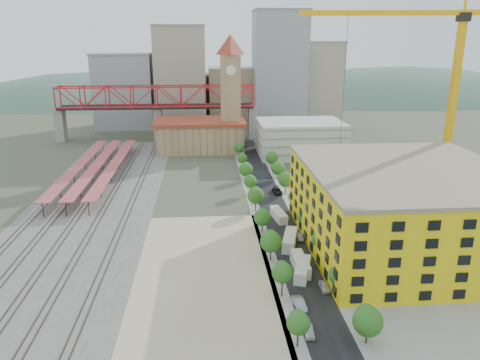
{
  "coord_description": "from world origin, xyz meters",
  "views": [
    {
      "loc": [
        -3.31,
        -116.57,
        46.26
      ],
      "look_at": [
        5.98,
        2.7,
        10.0
      ],
      "focal_mm": 35.0,
      "sensor_mm": 36.0,
      "label": 1
    }
  ],
  "objects": [
    {
      "name": "site_trailer_d",
      "position": [
        16.0,
        -1.34,
        1.23
      ],
      "size": [
        3.62,
        9.24,
        2.46
      ],
      "primitive_type": "cube",
      "rotation": [
        0.0,
        0.0,
        0.14
      ],
      "color": "silver",
      "rests_on": "ground"
    },
    {
      "name": "clock_tower",
      "position": [
        8.0,
        79.99,
        28.7
      ],
      "size": [
        12.0,
        12.0,
        52.0
      ],
      "color": "tan",
      "rests_on": "ground"
    },
    {
      "name": "car_0",
      "position": [
        13.0,
        -52.08,
        0.7
      ],
      "size": [
        2.07,
        4.24,
        1.39
      ],
      "primitive_type": "imported",
      "rotation": [
        0.0,
        0.0,
        -0.11
      ],
      "color": "silver",
      "rests_on": "ground"
    },
    {
      "name": "sidewalk_west",
      "position": [
        10.5,
        15.0,
        0.02
      ],
      "size": [
        3.0,
        170.0,
        0.04
      ],
      "primitive_type": "cube",
      "color": "gray",
      "rests_on": "ground"
    },
    {
      "name": "ballast_strip",
      "position": [
        -36.0,
        17.5,
        0.03
      ],
      "size": [
        36.0,
        165.0,
        0.06
      ],
      "primitive_type": "cube",
      "color": "#605E59",
      "rests_on": "ground"
    },
    {
      "name": "site_trailer_c",
      "position": [
        16.0,
        -17.93,
        1.41
      ],
      "size": [
        5.37,
        10.67,
        2.82
      ],
      "primitive_type": "cube",
      "rotation": [
        0.0,
        0.0,
        -0.27
      ],
      "color": "silver",
      "rests_on": "ground"
    },
    {
      "name": "construction_building",
      "position": [
        42.0,
        -20.0,
        9.41
      ],
      "size": [
        44.6,
        50.6,
        18.8
      ],
      "color": "yellow",
      "rests_on": "ground"
    },
    {
      "name": "car_3",
      "position": [
        13.0,
        27.21,
        0.65
      ],
      "size": [
        2.46,
        4.7,
        1.3
      ],
      "primitive_type": "imported",
      "rotation": [
        0.0,
        0.0,
        0.15
      ],
      "color": "navy",
      "rests_on": "ground"
    },
    {
      "name": "car_2",
      "position": [
        13.0,
        -16.55,
        0.7
      ],
      "size": [
        2.98,
        5.32,
        1.41
      ],
      "primitive_type": "imported",
      "rotation": [
        0.0,
        0.0,
        -0.13
      ],
      "color": "black",
      "rests_on": "ground"
    },
    {
      "name": "car_6",
      "position": [
        19.0,
        20.08,
        0.75
      ],
      "size": [
        2.83,
        5.53,
        1.49
      ],
      "primitive_type": "imported",
      "rotation": [
        0.0,
        0.0,
        0.07
      ],
      "color": "black",
      "rests_on": "ground"
    },
    {
      "name": "street_trees",
      "position": [
        16.0,
        5.0,
        0.0
      ],
      "size": [
        15.4,
        124.4,
        8.0
      ],
      "color": "#205C1B",
      "rests_on": "ground"
    },
    {
      "name": "site_trailer_a",
      "position": [
        16.0,
        -32.29,
        1.28
      ],
      "size": [
        5.26,
        9.63,
        2.55
      ],
      "primitive_type": "cube",
      "rotation": [
        0.0,
        0.0,
        -0.32
      ],
      "color": "silver",
      "rests_on": "ground"
    },
    {
      "name": "truss_bridge",
      "position": [
        -25.0,
        105.0,
        18.86
      ],
      "size": [
        94.0,
        9.6,
        25.6
      ],
      "color": "gray",
      "rests_on": "ground"
    },
    {
      "name": "rail_tracks",
      "position": [
        -37.8,
        17.5,
        0.15
      ],
      "size": [
        26.56,
        160.0,
        0.18
      ],
      "color": "#382B23",
      "rests_on": "ground"
    },
    {
      "name": "ground",
      "position": [
        0.0,
        0.0,
        0.0
      ],
      "size": [
        400.0,
        400.0,
        0.0
      ],
      "primitive_type": "plane",
      "color": "#474C38",
      "rests_on": "ground"
    },
    {
      "name": "parking_garage",
      "position": [
        36.0,
        70.0,
        7.0
      ],
      "size": [
        34.0,
        26.0,
        14.0
      ],
      "primitive_type": "cube",
      "color": "silver",
      "rests_on": "ground"
    },
    {
      "name": "skyline",
      "position": [
        7.47,
        142.31,
        22.81
      ],
      "size": [
        133.0,
        46.0,
        60.0
      ],
      "color": "#9EA0A3",
      "rests_on": "ground"
    },
    {
      "name": "distant_hills",
      "position": [
        45.28,
        260.0,
        -79.54
      ],
      "size": [
        647.0,
        264.0,
        227.0
      ],
      "color": "#4C6B59",
      "rests_on": "ground"
    },
    {
      "name": "station_hall",
      "position": [
        -5.0,
        82.0,
        6.67
      ],
      "size": [
        38.0,
        24.0,
        13.1
      ],
      "color": "tan",
      "rests_on": "ground"
    },
    {
      "name": "sidewalk_east",
      "position": [
        21.5,
        15.0,
        0.02
      ],
      "size": [
        3.0,
        170.0,
        0.04
      ],
      "primitive_type": "cube",
      "color": "gray",
      "rests_on": "ground"
    },
    {
      "name": "car_1",
      "position": [
        13.0,
        -44.08,
        0.79
      ],
      "size": [
        2.21,
        4.94,
        1.57
      ],
      "primitive_type": "imported",
      "rotation": [
        0.0,
        0.0,
        0.12
      ],
      "color": "gray",
      "rests_on": "ground"
    },
    {
      "name": "car_5",
      "position": [
        19.0,
        -14.67,
        0.66
      ],
      "size": [
        1.54,
        4.06,
        1.32
      ],
      "primitive_type": "imported",
      "rotation": [
        0.0,
        0.0,
        -0.04
      ],
      "color": "gray",
      "rests_on": "ground"
    },
    {
      "name": "site_trailer_b",
      "position": [
        16.0,
        -29.87,
        1.32
      ],
      "size": [
        2.65,
        9.69,
        2.64
      ],
      "primitive_type": "cube",
      "rotation": [
        0.0,
        0.0,
        0.01
      ],
      "color": "silver",
      "rests_on": "ground"
    },
    {
      "name": "street_asphalt",
      "position": [
        16.0,
        15.0,
        0.03
      ],
      "size": [
        12.0,
        170.0,
        0.06
      ],
      "primitive_type": "cube",
      "color": "black",
      "rests_on": "ground"
    },
    {
      "name": "car_7",
      "position": [
        19.0,
        22.45,
        0.66
      ],
      "size": [
        2.54,
        4.8,
        1.33
      ],
      "primitive_type": "imported",
      "rotation": [
        0.0,
        0.0,
        -0.15
      ],
      "color": "navy",
      "rests_on": "ground"
    },
    {
      "name": "car_4",
      "position": [
        19.0,
        -38.4,
        0.7
      ],
      "size": [
        1.72,
        4.13,
        1.4
      ],
      "primitive_type": "imported",
      "rotation": [
        0.0,
        0.0,
        0.02
      ],
      "color": "beige",
      "rests_on": "ground"
    },
    {
      "name": "platform_canopies",
      "position": [
        -41.0,
        45.0,
        3.99
      ],
      "size": [
        16.0,
        80.0,
        4.12
      ],
      "color": "#AF4A43",
      "rests_on": "ground"
    },
    {
      "name": "construction_pad",
      "position": [
        45.0,
        -20.0,
        0.03
      ],
      "size": [
        50.0,
        90.0,
        0.06
      ],
      "primitive_type": "cube",
      "color": "gray",
      "rests_on": "ground"
    },
    {
      "name": "tower_crane",
      "position": [
        61.11,
        8.09,
        38.09
      ],
      "size": [
        57.6,
        9.42,
        61.73
      ],
      "color": "#FFAF10",
      "rests_on": "ground"
    },
    {
      "name": "dirt_lot",
      "position": [
        -4.0,
        -31.5,
        0.03
      ],
      "size": [
        28.0,
        67.0,
        0.06
      ],
      "primitive_type": "cube",
      "color": "tan",
      "rests_on": "ground"
    }
  ]
}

